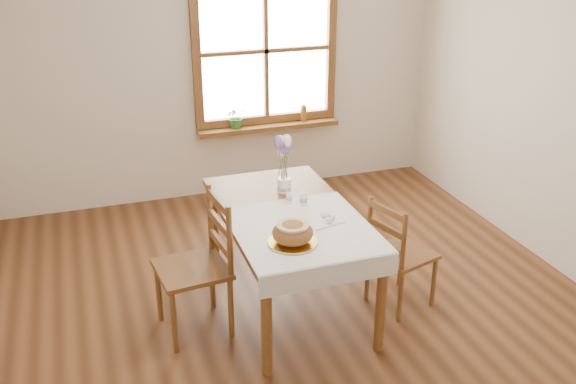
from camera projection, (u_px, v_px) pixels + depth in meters
name	position (u px, v px, depth m)	size (l,w,h in m)	color
ground	(301.00, 323.00, 4.59)	(5.00, 5.00, 0.00)	brown
room_walls	(304.00, 89.00, 3.90)	(4.60, 5.10, 2.65)	silver
window	(265.00, 51.00, 6.30)	(1.46, 0.08, 1.46)	brown
window_sill	(268.00, 127.00, 6.54)	(1.46, 0.20, 0.05)	brown
dining_table	(288.00, 222.00, 4.58)	(0.90, 1.60, 0.75)	brown
table_linen	(303.00, 229.00, 4.28)	(0.91, 0.99, 0.01)	white
chair_left	(192.00, 267.00, 4.33)	(0.46, 0.48, 0.99)	brown
chair_right	(402.00, 252.00, 4.66)	(0.40, 0.42, 0.86)	brown
bread_plate	(293.00, 242.00, 4.08)	(0.31, 0.31, 0.02)	white
bread_loaf	(293.00, 231.00, 4.05)	(0.26, 0.26, 0.15)	olive
egg_napkin	(322.00, 220.00, 4.38)	(0.24, 0.21, 0.01)	white
eggs	(322.00, 217.00, 4.37)	(0.19, 0.17, 0.04)	white
salt_shaker	(304.00, 199.00, 4.60)	(0.05, 0.05, 0.10)	white
pepper_shaker	(289.00, 197.00, 4.65)	(0.04, 0.04, 0.08)	white
flower_vase	(284.00, 186.00, 4.82)	(0.10, 0.10, 0.11)	white
lavender_bouquet	(284.00, 158.00, 4.73)	(0.18, 0.18, 0.34)	#735495
potted_plant	(236.00, 119.00, 6.40)	(0.20, 0.22, 0.17)	#32742E
amber_bottle	(304.00, 113.00, 6.61)	(0.06, 0.06, 0.18)	#B16A20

